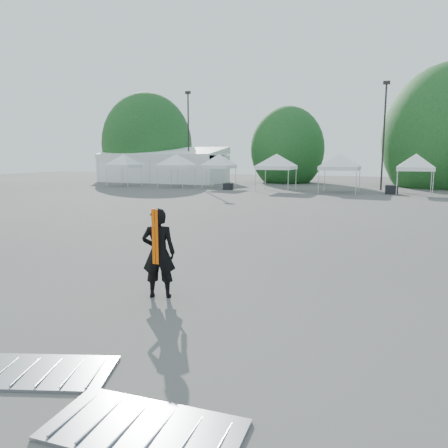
% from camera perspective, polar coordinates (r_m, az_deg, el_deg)
% --- Properties ---
extents(ground, '(120.00, 120.00, 0.00)m').
position_cam_1_polar(ground, '(12.59, -1.38, -5.55)').
color(ground, '#474442').
rests_on(ground, ground).
extents(marquee, '(15.00, 6.25, 4.23)m').
position_cam_1_polar(marquee, '(53.44, -7.99, 7.55)').
color(marquee, white).
rests_on(marquee, ground).
extents(light_pole_west, '(0.60, 0.25, 10.30)m').
position_cam_1_polar(light_pole_west, '(50.71, -4.67, 11.83)').
color(light_pole_west, black).
rests_on(light_pole_west, ground).
extents(light_pole_east, '(0.60, 0.25, 9.80)m').
position_cam_1_polar(light_pole_east, '(43.27, 20.18, 11.50)').
color(light_pole_east, black).
rests_on(light_pole_east, ground).
extents(tree_far_w, '(4.80, 4.80, 7.30)m').
position_cam_1_polar(tree_far_w, '(58.08, -10.00, 10.13)').
color(tree_far_w, '#382314').
rests_on(tree_far_w, ground).
extents(tree_mid_w, '(4.16, 4.16, 6.33)m').
position_cam_1_polar(tree_mid_w, '(52.77, 8.27, 9.65)').
color(tree_mid_w, '#382314').
rests_on(tree_mid_w, ground).
extents(tent_a, '(3.90, 3.90, 3.88)m').
position_cam_1_polar(tent_a, '(47.16, -12.97, 8.56)').
color(tent_a, silver).
rests_on(tent_a, ground).
extents(tent_b, '(4.24, 4.24, 3.88)m').
position_cam_1_polar(tent_b, '(44.69, -6.25, 8.73)').
color(tent_b, silver).
rests_on(tent_b, ground).
extents(tent_c, '(3.89, 3.89, 3.88)m').
position_cam_1_polar(tent_c, '(43.38, -0.65, 8.78)').
color(tent_c, silver).
rests_on(tent_c, ground).
extents(tent_d, '(4.46, 4.46, 3.88)m').
position_cam_1_polar(tent_d, '(39.93, 6.89, 8.71)').
color(tent_d, silver).
rests_on(tent_d, ground).
extents(tent_e, '(4.60, 4.60, 3.88)m').
position_cam_1_polar(tent_e, '(39.09, 14.96, 8.47)').
color(tent_e, silver).
rests_on(tent_e, ground).
extents(tent_f, '(4.02, 4.02, 3.88)m').
position_cam_1_polar(tent_f, '(39.15, 23.80, 8.02)').
color(tent_f, silver).
rests_on(tent_f, ground).
extents(man, '(0.86, 0.72, 2.02)m').
position_cam_1_polar(man, '(9.79, -8.53, -3.74)').
color(man, black).
rests_on(man, ground).
extents(barrier_left, '(2.33, 1.70, 0.07)m').
position_cam_1_polar(barrier_left, '(7.22, -23.01, -17.31)').
color(barrier_left, gray).
rests_on(barrier_left, ground).
extents(barrier_mid, '(2.32, 1.26, 0.07)m').
position_cam_1_polar(barrier_mid, '(5.61, -10.36, -24.84)').
color(barrier_mid, gray).
rests_on(barrier_mid, ground).
extents(crate_west, '(0.86, 0.72, 0.60)m').
position_cam_1_polar(crate_west, '(40.99, 0.53, 4.91)').
color(crate_west, black).
rests_on(crate_west, ground).
extents(crate_mid, '(1.00, 0.80, 0.76)m').
position_cam_1_polar(crate_mid, '(38.74, 21.05, 4.21)').
color(crate_mid, black).
rests_on(crate_mid, ground).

